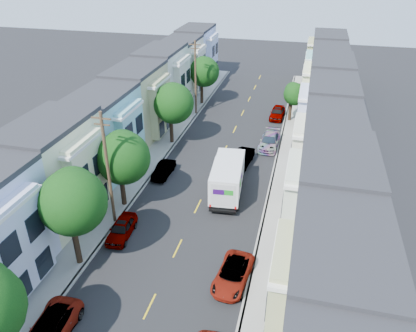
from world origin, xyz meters
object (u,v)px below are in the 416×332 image
(parked_left_d, at_px, (164,170))
(parked_right_b, at_px, (233,274))
(tree_d, at_px, (173,104))
(utility_pole_near, at_px, (108,170))
(lead_sedan, at_px, (243,159))
(parked_left_b, at_px, (49,331))
(parked_left_c, at_px, (122,229))
(tree_b, at_px, (72,202))
(utility_pole_far, at_px, (196,78))
(tree_e, at_px, (204,72))
(fedex_truck, at_px, (228,177))
(parked_right_c, at_px, (269,141))
(tree_c, at_px, (122,158))
(tree_far_r, at_px, (294,95))
(parked_right_d, at_px, (277,113))

(parked_left_d, height_order, parked_right_b, parked_right_b)
(tree_d, height_order, utility_pole_near, utility_pole_near)
(lead_sedan, height_order, parked_left_b, lead_sedan)
(parked_left_c, height_order, parked_right_b, parked_left_c)
(utility_pole_near, height_order, parked_left_d, utility_pole_near)
(tree_b, relative_size, parked_left_b, 1.58)
(utility_pole_far, bearing_deg, tree_e, 90.03)
(tree_b, distance_m, tree_e, 35.66)
(fedex_truck, bearing_deg, lead_sedan, 81.22)
(parked_left_d, bearing_deg, parked_left_b, -87.91)
(lead_sedan, height_order, parked_left_d, lead_sedan)
(parked_left_d, bearing_deg, parked_right_c, 45.76)
(tree_c, bearing_deg, lead_sedan, 49.18)
(tree_b, height_order, utility_pole_near, utility_pole_near)
(tree_far_r, bearing_deg, tree_c, -118.72)
(parked_left_d, relative_size, parked_right_b, 0.81)
(parked_left_c, xyz_separation_m, parked_right_d, (9.80, 28.91, 0.07))
(tree_e, height_order, fedex_truck, tree_e)
(tree_b, xyz_separation_m, parked_left_c, (1.40, 3.80, -4.86))
(parked_left_c, bearing_deg, tree_c, 104.82)
(tree_e, bearing_deg, parked_left_c, -87.48)
(fedex_truck, xyz_separation_m, parked_left_b, (-7.08, -18.48, -1.18))
(parked_left_d, relative_size, parked_right_c, 0.76)
(parked_left_d, height_order, parked_right_c, parked_right_c)
(parked_right_b, distance_m, parked_right_c, 22.37)
(tree_e, height_order, utility_pole_near, utility_pole_near)
(parked_left_c, distance_m, parked_right_b, 10.21)
(parked_right_c, bearing_deg, tree_b, -113.04)
(tree_b, xyz_separation_m, utility_pole_far, (0.00, 31.37, -0.40))
(parked_left_b, distance_m, parked_left_d, 20.40)
(tree_c, xyz_separation_m, tree_far_r, (13.20, 24.08, -1.19))
(lead_sedan, bearing_deg, tree_d, 165.42)
(tree_b, relative_size, parked_left_d, 2.07)
(parked_right_b, bearing_deg, tree_far_r, 91.93)
(lead_sedan, distance_m, parked_right_c, 5.56)
(fedex_truck, bearing_deg, tree_far_r, 71.62)
(tree_far_r, relative_size, utility_pole_near, 0.53)
(parked_right_c, bearing_deg, parked_right_d, 92.62)
(tree_d, distance_m, parked_left_d, 8.96)
(parked_left_b, xyz_separation_m, parked_right_d, (9.80, 39.15, 0.07))
(parked_right_b, bearing_deg, parked_left_b, -137.42)
(tree_c, xyz_separation_m, parked_left_d, (1.40, 5.98, -4.29))
(tree_far_r, height_order, parked_left_d, tree_far_r)
(tree_d, bearing_deg, parked_right_b, -61.59)
(tree_c, height_order, tree_e, tree_c)
(utility_pole_near, height_order, parked_right_b, utility_pole_near)
(fedex_truck, bearing_deg, tree_d, 126.31)
(utility_pole_near, height_order, lead_sedan, utility_pole_near)
(tree_far_r, relative_size, parked_right_b, 1.11)
(tree_d, relative_size, tree_far_r, 1.40)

